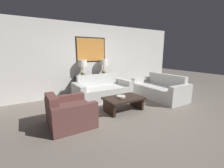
{
  "coord_description": "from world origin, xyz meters",
  "views": [
    {
      "loc": [
        -2.31,
        -2.96,
        1.61
      ],
      "look_at": [
        0.0,
        0.91,
        0.65
      ],
      "focal_mm": 24.0,
      "sensor_mm": 36.0,
      "label": 1
    }
  ],
  "objects_px": {
    "table_lamp_right": "(104,64)",
    "armchair_near_back_wall": "(69,113)",
    "couch_by_back_wall": "(102,91)",
    "console_table": "(94,85)",
    "coffee_table": "(124,101)",
    "table_lamp_left": "(82,65)",
    "decorative_bowl": "(121,97)",
    "couch_by_side": "(159,90)"
  },
  "relations": [
    {
      "from": "table_lamp_left",
      "to": "couch_by_side",
      "type": "xyz_separation_m",
      "value": [
        2.26,
        -1.62,
        -0.87
      ]
    },
    {
      "from": "coffee_table",
      "to": "table_lamp_right",
      "type": "bearing_deg",
      "value": 77.9
    },
    {
      "from": "console_table",
      "to": "table_lamp_right",
      "type": "xyz_separation_m",
      "value": [
        0.43,
        0.0,
        0.78
      ]
    },
    {
      "from": "table_lamp_left",
      "to": "couch_by_side",
      "type": "distance_m",
      "value": 2.91
    },
    {
      "from": "couch_by_side",
      "to": "decorative_bowl",
      "type": "bearing_deg",
      "value": -170.98
    },
    {
      "from": "couch_by_back_wall",
      "to": "armchair_near_back_wall",
      "type": "relative_size",
      "value": 2.01
    },
    {
      "from": "couch_by_back_wall",
      "to": "armchair_near_back_wall",
      "type": "height_order",
      "value": "couch_by_back_wall"
    },
    {
      "from": "table_lamp_left",
      "to": "couch_by_back_wall",
      "type": "bearing_deg",
      "value": -57.93
    },
    {
      "from": "table_lamp_right",
      "to": "armchair_near_back_wall",
      "type": "height_order",
      "value": "table_lamp_right"
    },
    {
      "from": "table_lamp_left",
      "to": "table_lamp_right",
      "type": "height_order",
      "value": "same"
    },
    {
      "from": "table_lamp_left",
      "to": "coffee_table",
      "type": "xyz_separation_m",
      "value": [
        0.45,
        -1.96,
        -0.88
      ]
    },
    {
      "from": "couch_by_side",
      "to": "table_lamp_left",
      "type": "bearing_deg",
      "value": 144.37
    },
    {
      "from": "table_lamp_right",
      "to": "armchair_near_back_wall",
      "type": "bearing_deg",
      "value": -133.86
    },
    {
      "from": "coffee_table",
      "to": "armchair_near_back_wall",
      "type": "xyz_separation_m",
      "value": [
        -1.53,
        -0.07,
        -0.01
      ]
    },
    {
      "from": "couch_by_back_wall",
      "to": "coffee_table",
      "type": "bearing_deg",
      "value": -89.38
    },
    {
      "from": "coffee_table",
      "to": "decorative_bowl",
      "type": "bearing_deg",
      "value": 142.67
    },
    {
      "from": "couch_by_back_wall",
      "to": "decorative_bowl",
      "type": "bearing_deg",
      "value": -92.15
    },
    {
      "from": "coffee_table",
      "to": "couch_by_side",
      "type": "bearing_deg",
      "value": 10.71
    },
    {
      "from": "decorative_bowl",
      "to": "table_lamp_left",
      "type": "bearing_deg",
      "value": 101.46
    },
    {
      "from": "decorative_bowl",
      "to": "armchair_near_back_wall",
      "type": "xyz_separation_m",
      "value": [
        -1.47,
        -0.12,
        -0.13
      ]
    },
    {
      "from": "console_table",
      "to": "decorative_bowl",
      "type": "xyz_separation_m",
      "value": [
        -0.05,
        -1.92,
        0.03
      ]
    },
    {
      "from": "couch_by_side",
      "to": "decorative_bowl",
      "type": "distance_m",
      "value": 1.9
    },
    {
      "from": "console_table",
      "to": "table_lamp_left",
      "type": "xyz_separation_m",
      "value": [
        -0.43,
        0.0,
        0.78
      ]
    },
    {
      "from": "couch_by_back_wall",
      "to": "coffee_table",
      "type": "relative_size",
      "value": 1.81
    },
    {
      "from": "coffee_table",
      "to": "armchair_near_back_wall",
      "type": "bearing_deg",
      "value": -177.29
    },
    {
      "from": "table_lamp_left",
      "to": "coffee_table",
      "type": "bearing_deg",
      "value": -77.13
    },
    {
      "from": "coffee_table",
      "to": "decorative_bowl",
      "type": "distance_m",
      "value": 0.15
    },
    {
      "from": "console_table",
      "to": "table_lamp_left",
      "type": "bearing_deg",
      "value": 180.0
    },
    {
      "from": "couch_by_side",
      "to": "armchair_near_back_wall",
      "type": "bearing_deg",
      "value": -172.93
    },
    {
      "from": "console_table",
      "to": "table_lamp_right",
      "type": "relative_size",
      "value": 2.44
    },
    {
      "from": "armchair_near_back_wall",
      "to": "table_lamp_right",
      "type": "bearing_deg",
      "value": 46.14
    },
    {
      "from": "table_lamp_left",
      "to": "armchair_near_back_wall",
      "type": "bearing_deg",
      "value": -118.1
    },
    {
      "from": "table_lamp_right",
      "to": "armchair_near_back_wall",
      "type": "distance_m",
      "value": 2.96
    },
    {
      "from": "console_table",
      "to": "couch_by_back_wall",
      "type": "xyz_separation_m",
      "value": [
        0.0,
        -0.69,
        -0.09
      ]
    },
    {
      "from": "couch_by_side",
      "to": "coffee_table",
      "type": "height_order",
      "value": "couch_by_side"
    },
    {
      "from": "console_table",
      "to": "armchair_near_back_wall",
      "type": "bearing_deg",
      "value": -126.78
    },
    {
      "from": "table_lamp_right",
      "to": "decorative_bowl",
      "type": "height_order",
      "value": "table_lamp_right"
    },
    {
      "from": "couch_by_back_wall",
      "to": "console_table",
      "type": "bearing_deg",
      "value": 90.0
    },
    {
      "from": "couch_by_back_wall",
      "to": "armchair_near_back_wall",
      "type": "distance_m",
      "value": 2.03
    },
    {
      "from": "table_lamp_right",
      "to": "decorative_bowl",
      "type": "distance_m",
      "value": 2.11
    },
    {
      "from": "table_lamp_left",
      "to": "couch_by_side",
      "type": "bearing_deg",
      "value": -35.63
    },
    {
      "from": "table_lamp_right",
      "to": "couch_by_side",
      "type": "relative_size",
      "value": 0.3
    }
  ]
}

